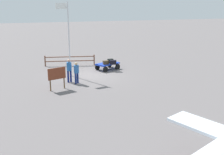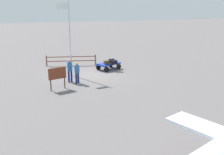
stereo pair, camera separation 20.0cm
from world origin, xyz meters
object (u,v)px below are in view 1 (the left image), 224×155
at_px(luggage_cart, 107,65).
at_px(signboard, 57,75).
at_px(flagpole, 68,34).
at_px(suitcase_grey, 106,62).
at_px(worker_trailing, 76,71).
at_px(worker_lead, 69,69).
at_px(suitcase_dark, 113,62).
at_px(suitcase_navy, 110,61).

distance_m(luggage_cart, signboard, 6.66).
bearing_deg(flagpole, signboard, 68.69).
distance_m(suitcase_grey, worker_trailing, 4.34).
bearing_deg(signboard, luggage_cart, -137.41).
distance_m(luggage_cart, worker_lead, 4.85).
height_order(luggage_cart, suitcase_dark, suitcase_dark).
xyz_separation_m(worker_lead, flagpole, (-0.25, -1.83, 2.34)).
relative_size(suitcase_grey, suitcase_dark, 0.84).
xyz_separation_m(suitcase_navy, suitcase_dark, (-0.05, 0.63, 0.00)).
bearing_deg(worker_lead, signboard, 55.47).
bearing_deg(worker_trailing, flagpole, -84.73).
bearing_deg(worker_lead, suitcase_navy, -144.08).
relative_size(suitcase_grey, worker_lead, 0.29).
bearing_deg(worker_lead, suitcase_grey, -144.26).
bearing_deg(worker_lead, worker_trailing, 135.15).
bearing_deg(signboard, worker_trailing, -144.58).
height_order(suitcase_navy, suitcase_grey, suitcase_navy).
relative_size(suitcase_dark, signboard, 0.39).
xyz_separation_m(luggage_cart, suitcase_navy, (-0.31, -0.05, 0.33)).
xyz_separation_m(suitcase_dark, worker_lead, (4.17, 2.36, 0.29)).
xyz_separation_m(suitcase_navy, flagpole, (3.87, 1.16, 2.63)).
relative_size(suitcase_navy, signboard, 0.33).
height_order(suitcase_navy, worker_lead, worker_lead).
bearing_deg(flagpole, worker_lead, 82.15).
bearing_deg(signboard, suitcase_navy, -138.84).
height_order(suitcase_navy, signboard, signboard).
xyz_separation_m(suitcase_dark, worker_trailing, (3.70, 2.82, 0.18)).
relative_size(luggage_cart, worker_lead, 1.31).
bearing_deg(suitcase_dark, worker_trailing, 37.27).
bearing_deg(suitcase_dark, worker_lead, 29.49).
distance_m(suitcase_grey, suitcase_dark, 0.64).
bearing_deg(suitcase_grey, worker_trailing, 44.31).
height_order(luggage_cart, worker_lead, worker_lead).
xyz_separation_m(flagpole, signboard, (1.32, 3.38, -2.35)).
bearing_deg(worker_trailing, worker_lead, -44.85).
relative_size(worker_lead, worker_trailing, 1.11).
bearing_deg(signboard, flagpole, -111.31).
bearing_deg(signboard, worker_lead, -124.53).
bearing_deg(suitcase_navy, worker_trailing, 43.30).
distance_m(suitcase_navy, flagpole, 4.82).
bearing_deg(suitcase_navy, luggage_cart, 9.19).
bearing_deg(flagpole, suitcase_navy, -163.37).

